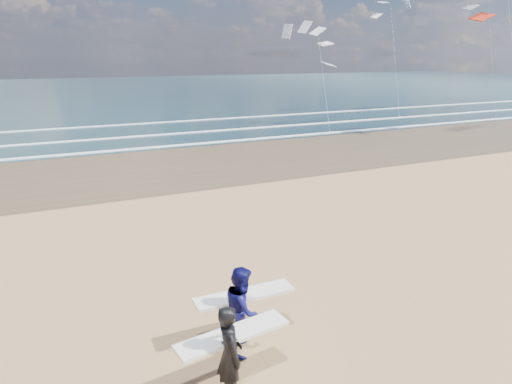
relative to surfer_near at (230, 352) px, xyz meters
name	(u,v)px	position (x,y,z in m)	size (l,w,h in m)	color
wet_sand_strip	(387,142)	(19.50, 18.71, -0.95)	(220.00, 12.00, 0.01)	brown
ocean	(179,90)	(19.50, 72.71, -0.95)	(220.00, 100.00, 0.02)	#192F37
foam_breakers	(312,123)	(19.50, 28.81, -0.91)	(220.00, 11.70, 0.05)	white
surfer_near	(230,352)	(0.00, 0.00, 0.00)	(2.25, 1.12, 1.89)	black
surfer_far	(243,308)	(0.77, 1.24, -0.01)	(2.21, 1.20, 1.89)	#0E0E4F
kite_0	(511,31)	(28.05, 16.77, 6.56)	(6.91, 4.86, 12.84)	slate
kite_1	(322,67)	(18.65, 26.30, 3.99)	(5.72, 4.73, 8.94)	slate
kite_2	(490,32)	(39.51, 27.82, 7.21)	(6.42, 4.81, 14.46)	slate
kite_5	(394,48)	(30.49, 31.49, 5.65)	(4.91, 4.64, 12.62)	slate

